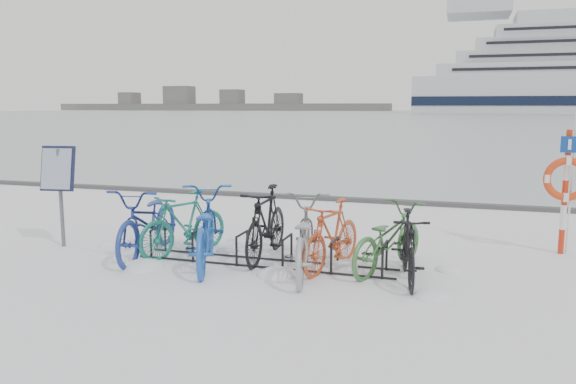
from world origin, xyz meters
TOP-DOWN VIEW (x-y plane):
  - ground at (0.00, 0.00)m, footprint 900.00×900.00m
  - ice_sheet at (0.00, 155.00)m, footprint 400.00×298.00m
  - quay_edge at (0.00, 5.90)m, footprint 400.00×0.25m
  - bike_rack at (0.00, 0.00)m, footprint 4.00×0.48m
  - info_board at (-3.63, -0.01)m, footprint 0.60×0.31m
  - lifebuoy_station at (4.37, 1.93)m, footprint 0.70×0.22m
  - shoreline at (-122.02, 260.00)m, footprint 180.00×12.00m
  - bike_0 at (-1.93, -0.04)m, footprint 1.08×2.31m
  - bike_1 at (-1.44, 0.20)m, footprint 1.14×1.80m
  - bike_2 at (-0.86, -0.25)m, footprint 1.51×2.36m
  - bike_3 at (-0.09, 0.36)m, footprint 0.61×1.95m
  - bike_4 at (0.67, -0.26)m, footprint 1.17×2.24m
  - bike_5 at (1.01, 0.11)m, footprint 0.89×1.79m
  - bike_6 at (1.80, 0.28)m, footprint 1.31×2.00m
  - bike_7 at (2.14, -0.15)m, footprint 0.74×1.70m
  - snow_drifts at (-0.00, -0.24)m, footprint 5.95×1.90m

SIDE VIEW (x-z plane):
  - ground at x=0.00m, z-range 0.00..0.00m
  - snow_drifts at x=0.00m, z-range -0.11..0.11m
  - ice_sheet at x=0.00m, z-range 0.00..0.02m
  - quay_edge at x=0.00m, z-range 0.00..0.10m
  - bike_rack at x=0.00m, z-range -0.05..0.41m
  - bike_7 at x=2.14m, z-range 0.00..0.99m
  - bike_6 at x=1.80m, z-range 0.00..0.99m
  - bike_5 at x=1.01m, z-range 0.00..1.04m
  - bike_1 at x=-1.44m, z-range 0.00..1.05m
  - bike_4 at x=0.67m, z-range 0.00..1.12m
  - bike_3 at x=-0.09m, z-range 0.00..1.16m
  - bike_0 at x=-1.93m, z-range 0.00..1.17m
  - bike_2 at x=-0.86m, z-range 0.00..1.17m
  - lifebuoy_station at x=4.37m, z-range -0.59..3.03m
  - info_board at x=-3.63m, z-range 0.38..2.08m
  - shoreline at x=-122.02m, z-range -1.96..7.54m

